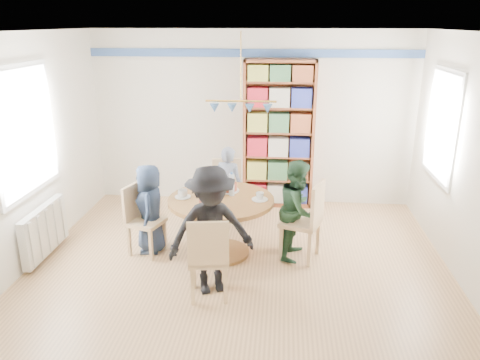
# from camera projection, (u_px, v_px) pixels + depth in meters

# --- Properties ---
(ground) EXTENTS (5.00, 5.00, 0.00)m
(ground) POSITION_uv_depth(u_px,v_px,m) (237.00, 277.00, 5.39)
(ground) COLOR tan
(room_shell) EXTENTS (5.00, 5.00, 5.00)m
(room_shell) POSITION_uv_depth(u_px,v_px,m) (222.00, 121.00, 5.70)
(room_shell) COLOR white
(room_shell) RESTS_ON ground
(radiator) EXTENTS (0.12, 1.00, 0.60)m
(radiator) POSITION_uv_depth(u_px,v_px,m) (45.00, 230.00, 5.77)
(radiator) COLOR silver
(radiator) RESTS_ON ground
(dining_table) EXTENTS (1.30, 1.30, 0.75)m
(dining_table) POSITION_uv_depth(u_px,v_px,m) (221.00, 213.00, 5.76)
(dining_table) COLOR brown
(dining_table) RESTS_ON ground
(chair_left) EXTENTS (0.50, 0.50, 0.89)m
(chair_left) POSITION_uv_depth(u_px,v_px,m) (141.00, 216.00, 5.84)
(chair_left) COLOR tan
(chair_left) RESTS_ON ground
(chair_right) EXTENTS (0.57, 0.57, 1.00)m
(chair_right) POSITION_uv_depth(u_px,v_px,m) (308.00, 218.00, 5.64)
(chair_right) COLOR tan
(chair_right) RESTS_ON ground
(chair_far) EXTENTS (0.49, 0.49, 0.94)m
(chair_far) POSITION_uv_depth(u_px,v_px,m) (227.00, 189.00, 6.72)
(chair_far) COLOR tan
(chair_far) RESTS_ON ground
(chair_near) EXTENTS (0.47, 0.47, 0.94)m
(chair_near) POSITION_uv_depth(u_px,v_px,m) (209.00, 255.00, 4.80)
(chair_near) COLOR tan
(chair_near) RESTS_ON ground
(person_left) EXTENTS (0.46, 0.62, 1.14)m
(person_left) POSITION_uv_depth(u_px,v_px,m) (150.00, 209.00, 5.86)
(person_left) COLOR #192438
(person_left) RESTS_ON ground
(person_right) EXTENTS (0.61, 0.70, 1.24)m
(person_right) POSITION_uv_depth(u_px,v_px,m) (298.00, 209.00, 5.70)
(person_right) COLOR #19321E
(person_right) RESTS_ON ground
(person_far) EXTENTS (0.48, 0.38, 1.16)m
(person_far) POSITION_uv_depth(u_px,v_px,m) (228.00, 186.00, 6.65)
(person_far) COLOR gray
(person_far) RESTS_ON ground
(person_near) EXTENTS (1.05, 0.82, 1.42)m
(person_near) POSITION_uv_depth(u_px,v_px,m) (211.00, 231.00, 4.91)
(person_near) COLOR black
(person_near) RESTS_ON ground
(bookshelf) EXTENTS (1.08, 0.32, 2.27)m
(bookshelf) POSITION_uv_depth(u_px,v_px,m) (279.00, 136.00, 7.20)
(bookshelf) COLOR brown
(bookshelf) RESTS_ON ground
(tableware) EXTENTS (1.14, 1.14, 0.30)m
(tableware) POSITION_uv_depth(u_px,v_px,m) (219.00, 193.00, 5.71)
(tableware) COLOR white
(tableware) RESTS_ON dining_table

